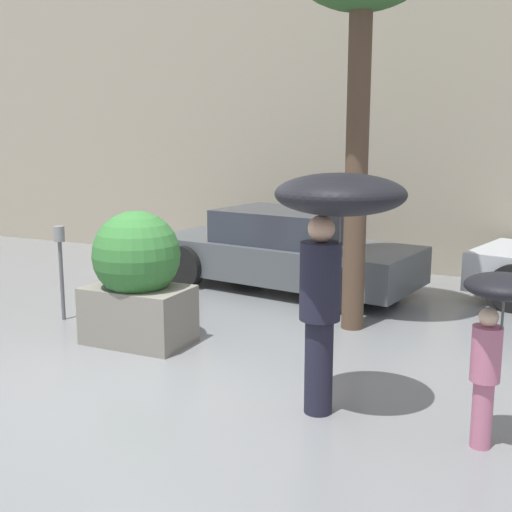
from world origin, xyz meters
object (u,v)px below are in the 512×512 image
Objects in this scene: planter_box at (137,277)px; parking_meter at (60,253)px; person_child at (497,320)px; parked_car_near at (283,251)px; person_adult at (335,226)px.

parking_meter is at bearing 166.07° from planter_box.
parked_car_near is (-3.52, 4.30, -0.46)m from person_child.
person_adult is at bearing -166.30° from person_child.
planter_box is 0.35× the size of parked_car_near.
person_child is 0.31× the size of parked_car_near.
person_child is (1.31, -0.09, -0.63)m from person_adult.
parked_car_near is 3.57× the size of parking_meter.
planter_box reaches higher than person_child.
person_adult is 4.88m from parked_car_near.
person_adult reaches higher than parking_meter.
parked_car_near is at bearing 118.90° from person_adult.
person_adult is at bearing -143.47° from parked_car_near.
person_child is 5.58m from parked_car_near.
person_adult is 1.50× the size of person_child.
person_child is (3.99, -1.03, 0.26)m from planter_box.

